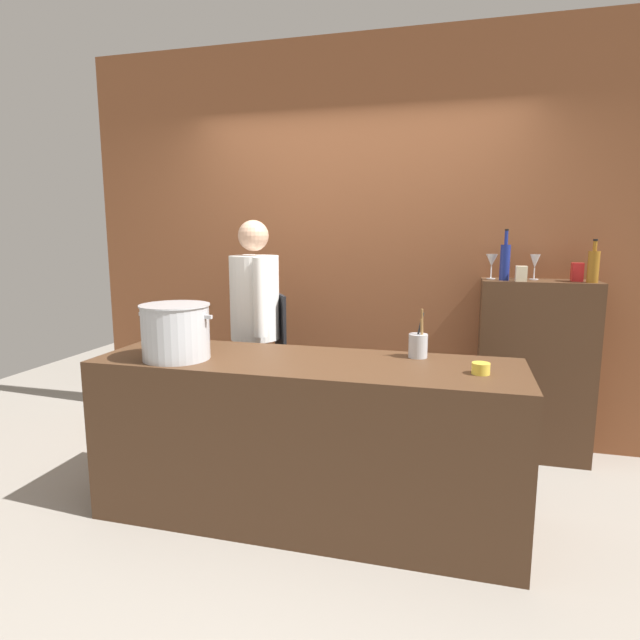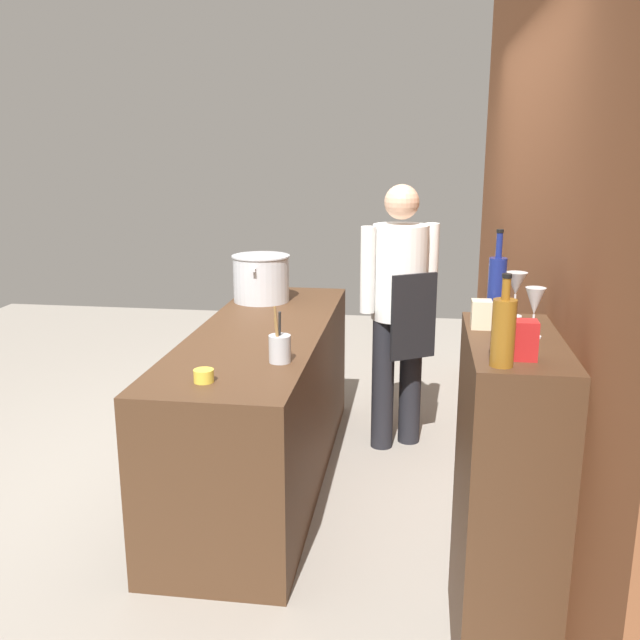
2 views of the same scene
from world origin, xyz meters
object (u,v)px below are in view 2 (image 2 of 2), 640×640
(wine_bottle_cobalt, at_px, (497,288))
(wine_glass_wide, at_px, (516,285))
(butter_jar, at_px, (204,376))
(spice_tin_cream, at_px, (481,314))
(stockpot_large, at_px, (261,278))
(spice_tin_red, at_px, (525,340))
(wine_glass_short, at_px, (535,303))
(wine_bottle_amber, at_px, (503,331))
(chef, at_px, (399,299))
(utensil_crock, at_px, (280,348))

(wine_bottle_cobalt, distance_m, wine_glass_wide, 0.11)
(butter_jar, relative_size, spice_tin_cream, 0.86)
(stockpot_large, height_order, wine_glass_wide, wine_glass_wide)
(spice_tin_red, bearing_deg, stockpot_large, -148.99)
(wine_glass_short, bearing_deg, spice_tin_red, -13.43)
(butter_jar, bearing_deg, spice_tin_cream, 76.39)
(stockpot_large, height_order, butter_jar, stockpot_large)
(stockpot_large, distance_m, spice_tin_red, 2.60)
(wine_bottle_amber, height_order, spice_tin_cream, wine_bottle_amber)
(stockpot_large, bearing_deg, wine_bottle_amber, 28.67)
(stockpot_large, bearing_deg, wine_glass_short, 35.45)
(chef, xyz_separation_m, wine_glass_wide, (1.57, 0.48, 0.42))
(utensil_crock, bearing_deg, chef, 155.84)
(chef, distance_m, wine_bottle_cobalt, 1.75)
(spice_tin_cream, bearing_deg, utensil_crock, -124.75)
(wine_bottle_amber, relative_size, spice_tin_red, 2.29)
(wine_glass_wide, distance_m, spice_tin_red, 0.55)
(wine_glass_wide, bearing_deg, chef, -163.16)
(wine_glass_short, relative_size, spice_tin_red, 1.42)
(chef, height_order, spice_tin_cream, chef)
(utensil_crock, distance_m, wine_bottle_cobalt, 1.12)
(wine_bottle_cobalt, height_order, wine_bottle_amber, wine_bottle_cobalt)
(utensil_crock, xyz_separation_m, wine_glass_short, (0.70, 1.02, 0.41))
(chef, bearing_deg, spice_tin_red, -109.56)
(stockpot_large, relative_size, wine_bottle_cobalt, 1.25)
(utensil_crock, relative_size, butter_jar, 3.09)
(butter_jar, height_order, spice_tin_red, spice_tin_red)
(wine_bottle_amber, bearing_deg, wine_bottle_cobalt, 176.57)
(wine_glass_wide, bearing_deg, utensil_crock, -112.45)
(wine_bottle_cobalt, bearing_deg, chef, -166.54)
(chef, bearing_deg, wine_glass_short, -106.18)
(utensil_crock, relative_size, wine_glass_short, 1.57)
(utensil_crock, height_order, wine_bottle_amber, wine_bottle_amber)
(wine_bottle_amber, bearing_deg, wine_glass_short, 157.53)
(chef, relative_size, wine_glass_short, 9.55)
(wine_glass_short, distance_m, spice_tin_cream, 0.21)
(stockpot_large, distance_m, spice_tin_cream, 2.24)
(stockpot_large, xyz_separation_m, wine_glass_wide, (1.68, 1.37, 0.33))
(wine_glass_wide, bearing_deg, stockpot_large, -140.76)
(stockpot_large, distance_m, butter_jar, 1.59)
(spice_tin_red, xyz_separation_m, spice_tin_cream, (-0.36, -0.10, -0.01))
(wine_bottle_cobalt, height_order, spice_tin_cream, wine_bottle_cobalt)
(butter_jar, height_order, wine_glass_wide, wine_glass_wide)
(wine_glass_wide, relative_size, spice_tin_red, 1.42)
(butter_jar, distance_m, wine_glass_wide, 1.35)
(wine_bottle_cobalt, bearing_deg, wine_glass_short, 27.84)
(wine_glass_wide, bearing_deg, wine_bottle_amber, -10.26)
(wine_glass_wide, bearing_deg, wine_glass_short, 5.40)
(utensil_crock, xyz_separation_m, spice_tin_red, (0.96, 0.96, 0.35))
(wine_bottle_cobalt, xyz_separation_m, wine_glass_short, (0.20, 0.11, -0.01))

